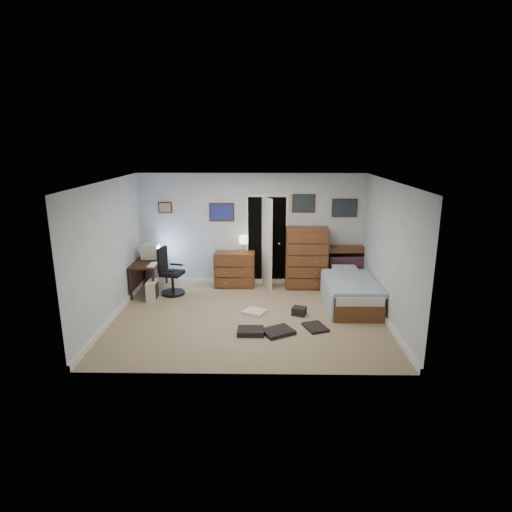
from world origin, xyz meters
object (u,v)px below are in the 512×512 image
Objects in this scene: computer_desk at (145,268)px; bed at (350,292)px; office_chair at (170,276)px; tall_dresser at (306,258)px; low_dresser at (235,269)px.

computer_desk is 4.34m from bed.
bed is at bearing 4.91° from office_chair.
bed is at bearing -9.41° from computer_desk.
bed is at bearing -54.68° from tall_dresser.
tall_dresser reaches higher than office_chair.
computer_desk is at bearing -167.48° from low_dresser.
office_chair is 0.76× the size of tall_dresser.
office_chair is 1.16× the size of low_dresser.
low_dresser is 0.49× the size of bed.
office_chair is (0.57, -0.19, -0.13)m from computer_desk.
computer_desk is 1.35× the size of low_dresser.
low_dresser is at bearing 179.51° from tall_dresser.
computer_desk is 3.52m from tall_dresser.
tall_dresser is at bearing 124.79° from bed.
office_chair is at bearing -169.61° from tall_dresser.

